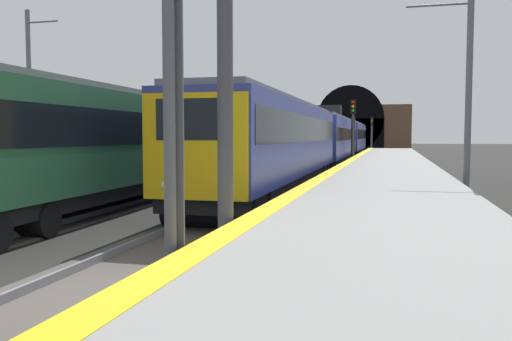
# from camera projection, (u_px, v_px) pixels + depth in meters

# --- Properties ---
(ground_plane) EXTENTS (320.00, 320.00, 0.00)m
(ground_plane) POSITION_uv_depth(u_px,v_px,m) (67.00, 301.00, 8.08)
(ground_plane) COLOR black
(platform_right) EXTENTS (112.00, 4.78, 1.05)m
(platform_right) POSITION_uv_depth(u_px,v_px,m) (369.00, 289.00, 6.92)
(platform_right) COLOR gray
(platform_right) RESTS_ON ground_plane
(platform_right_edge_strip) EXTENTS (112.00, 0.50, 0.01)m
(platform_right_edge_strip) POSITION_uv_depth(u_px,v_px,m) (214.00, 241.00, 7.41)
(platform_right_edge_strip) COLOR yellow
(platform_right_edge_strip) RESTS_ON platform_right
(track_main_line) EXTENTS (160.00, 2.65, 0.21)m
(track_main_line) POSITION_uv_depth(u_px,v_px,m) (67.00, 298.00, 8.07)
(track_main_line) COLOR #4C4742
(track_main_line) RESTS_ON ground_plane
(train_main_approaching) EXTENTS (59.47, 3.01, 4.87)m
(train_main_approaching) POSITION_uv_depth(u_px,v_px,m) (330.00, 139.00, 41.64)
(train_main_approaching) COLOR navy
(train_main_approaching) RESTS_ON ground_plane
(train_adjacent_platform) EXTENTS (58.28, 3.29, 4.07)m
(train_adjacent_platform) POSITION_uv_depth(u_px,v_px,m) (257.00, 138.00, 38.44)
(train_adjacent_platform) COLOR #235638
(train_adjacent_platform) RESTS_ON ground_plane
(railway_signal_near) EXTENTS (0.39, 0.38, 5.84)m
(railway_signal_near) POSITION_uv_depth(u_px,v_px,m) (169.00, 60.00, 6.85)
(railway_signal_near) COLOR #4C4C54
(railway_signal_near) RESTS_ON ground_plane
(railway_signal_mid) EXTENTS (0.39, 0.38, 5.13)m
(railway_signal_mid) POSITION_uv_depth(u_px,v_px,m) (353.00, 127.00, 38.81)
(railway_signal_mid) COLOR #38383D
(railway_signal_mid) RESTS_ON ground_plane
(railway_signal_far) EXTENTS (0.39, 0.38, 5.10)m
(railway_signal_far) POSITION_uv_depth(u_px,v_px,m) (372.00, 131.00, 73.97)
(railway_signal_far) COLOR #4C4C54
(railway_signal_far) RESTS_ON ground_plane
(overhead_signal_gantry) EXTENTS (0.70, 8.88, 6.59)m
(overhead_signal_gantry) POSITION_uv_depth(u_px,v_px,m) (12.00, 5.00, 10.20)
(overhead_signal_gantry) COLOR #3F3F47
(overhead_signal_gantry) RESTS_ON ground_plane
(tunnel_portal) EXTENTS (2.12, 20.55, 11.51)m
(tunnel_portal) POSITION_uv_depth(u_px,v_px,m) (351.00, 127.00, 92.68)
(tunnel_portal) COLOR brown
(tunnel_portal) RESTS_ON ground_plane
(catenary_mast_near) EXTENTS (0.22, 2.25, 7.63)m
(catenary_mast_near) POSITION_uv_depth(u_px,v_px,m) (467.00, 95.00, 18.29)
(catenary_mast_near) COLOR #595B60
(catenary_mast_near) RESTS_ON ground_plane
(catenary_mast_far) EXTENTS (0.22, 1.74, 8.44)m
(catenary_mast_far) POSITION_uv_depth(u_px,v_px,m) (30.00, 98.00, 25.26)
(catenary_mast_far) COLOR #595B60
(catenary_mast_far) RESTS_ON ground_plane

